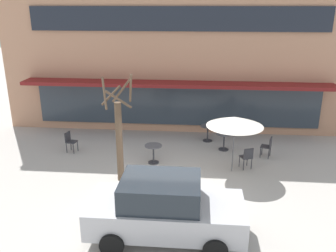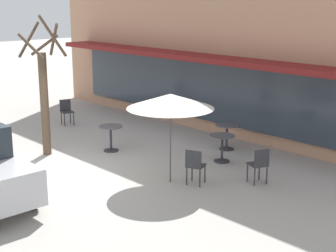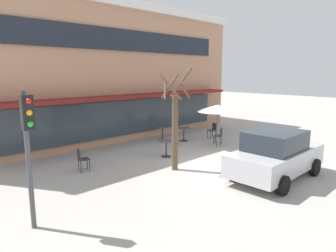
% 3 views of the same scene
% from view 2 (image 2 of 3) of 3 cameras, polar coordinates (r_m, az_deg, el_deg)
% --- Properties ---
extents(ground_plane, '(80.00, 80.00, 0.00)m').
position_cam_2_polar(ground_plane, '(13.66, -12.08, -5.10)').
color(ground_plane, '#ADA8A0').
extents(building_facade, '(17.21, 9.10, 7.59)m').
position_cam_2_polar(building_facade, '(19.91, 13.26, 11.90)').
color(building_facade, tan).
rests_on(building_facade, ground).
extents(cafe_table_near_wall, '(0.70, 0.70, 0.76)m').
position_cam_2_polar(cafe_table_near_wall, '(14.18, 6.02, -1.97)').
color(cafe_table_near_wall, '#333338').
rests_on(cafe_table_near_wall, ground).
extents(cafe_table_streetside, '(0.70, 0.70, 0.76)m').
position_cam_2_polar(cafe_table_streetside, '(15.35, 6.53, -0.74)').
color(cafe_table_streetside, '#333338').
rests_on(cafe_table_streetside, ground).
extents(cafe_table_by_tree, '(0.70, 0.70, 0.76)m').
position_cam_2_polar(cafe_table_by_tree, '(15.19, -6.37, -0.89)').
color(cafe_table_by_tree, '#333338').
rests_on(cafe_table_by_tree, ground).
extents(patio_umbrella_green_folded, '(2.10, 2.10, 2.20)m').
position_cam_2_polar(patio_umbrella_green_folded, '(12.21, 0.27, 2.78)').
color(patio_umbrella_green_folded, '#4C4C51').
rests_on(patio_umbrella_green_folded, ground).
extents(cafe_chair_0, '(0.52, 0.52, 0.89)m').
position_cam_2_polar(cafe_chair_0, '(12.38, 2.99, -4.26)').
color(cafe_chair_0, '#333338').
rests_on(cafe_chair_0, ground).
extents(cafe_chair_1, '(0.51, 0.51, 0.89)m').
position_cam_2_polar(cafe_chair_1, '(12.63, 10.07, -4.08)').
color(cafe_chair_1, '#333338').
rests_on(cafe_chair_1, ground).
extents(cafe_chair_2, '(0.48, 0.48, 0.89)m').
position_cam_2_polar(cafe_chair_2, '(18.66, -11.20, 1.75)').
color(cafe_chair_2, '#333338').
rests_on(cafe_chair_2, ground).
extents(street_tree, '(1.20, 1.19, 3.98)m').
position_cam_2_polar(street_tree, '(14.93, -13.56, 3.54)').
color(street_tree, brown).
rests_on(street_tree, ground).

